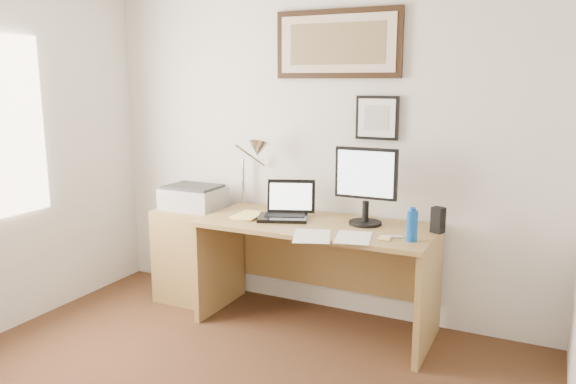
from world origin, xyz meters
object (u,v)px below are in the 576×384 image
Objects in this scene: lcd_monitor at (366,182)px; printer at (193,197)px; side_cabinet at (192,254)px; laptop at (286,210)px; desk at (321,253)px; book at (238,214)px; water_bottle at (412,226)px.

printer is (-1.37, -0.03, -0.22)m from lcd_monitor.
laptop reaches higher than side_cabinet.
laptop is 0.78× the size of lcd_monitor.
lcd_monitor is at bearing 3.92° from desk.
desk is 3.08× the size of lcd_monitor.
printer is at bearing 165.37° from book.
book is 0.96m from lcd_monitor.
desk is at bearing 9.64° from laptop.
side_cabinet is at bearing -177.66° from lcd_monitor.
side_cabinet is 0.63m from book.
desk is (1.07, 0.04, 0.15)m from side_cabinet.
lcd_monitor is at bearing 6.49° from laptop.
printer reaches higher than side_cabinet.
book is at bearing -170.65° from lcd_monitor.
book reaches higher than side_cabinet.
laptop reaches higher than book.
laptop is (0.82, -0.01, 0.44)m from side_cabinet.
desk is 3.64× the size of printer.
book is 0.15× the size of desk.
lcd_monitor is (-0.38, 0.25, 0.20)m from water_bottle.
water_bottle reaches higher than printer.
printer is at bearing 172.65° from water_bottle.
side_cabinet is 0.93m from laptop.
side_cabinet is 1.66× the size of printer.
side_cabinet is 1.08m from desk.
side_cabinet is at bearing 169.05° from book.
desk is 0.61m from lcd_monitor.
laptop is at bearing -0.51° from side_cabinet.
desk is 1.11m from printer.
side_cabinet is at bearing -178.11° from desk.
lcd_monitor reaches higher than desk.
printer is (-1.75, 0.23, -0.03)m from water_bottle.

